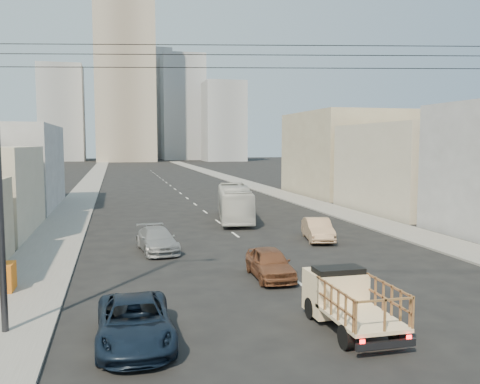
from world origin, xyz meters
name	(u,v)px	position (x,y,z in m)	size (l,w,h in m)	color
ground	(386,349)	(0.00, 0.00, 0.00)	(420.00, 420.00, 0.00)	black
sidewalk_left	(91,183)	(-11.75, 70.00, 0.06)	(3.50, 180.00, 0.12)	slate
sidewalk_right	(235,180)	(11.75, 70.00, 0.06)	(3.50, 180.00, 0.12)	slate
lane_dashes	(178,191)	(0.00, 53.00, 0.01)	(0.15, 104.00, 0.01)	silver
flatbed_pickup	(349,297)	(-0.36, 1.85, 1.09)	(1.95, 4.41, 1.90)	beige
navy_pickup	(135,322)	(-7.41, 2.26, 0.69)	(2.29, 4.98, 1.38)	black
city_bus	(235,203)	(1.49, 26.49, 1.42)	(2.38, 10.16, 2.83)	silver
sedan_brown	(270,263)	(-1.03, 8.67, 0.70)	(1.66, 4.13, 1.41)	brown
sedan_tan	(318,229)	(4.69, 16.73, 0.71)	(1.51, 4.33, 1.43)	tan
sedan_grey	(157,240)	(-5.64, 15.79, 0.68)	(1.92, 4.72, 1.37)	gray
streetlamp_left	(0,137)	(-11.39, 4.00, 6.44)	(2.36, 0.25, 12.00)	#2D2D33
overhead_wires	(369,56)	(0.00, 1.50, 8.97)	(23.01, 5.02, 0.72)	black
bldg_right_mid	(421,168)	(19.50, 28.00, 4.00)	(11.00, 14.00, 8.00)	#B5AA92
bldg_right_far	(349,154)	(20.00, 44.00, 5.00)	(12.00, 16.00, 10.00)	gray
high_rise_tower	(125,75)	(-4.00, 170.00, 30.00)	(20.00, 20.00, 60.00)	gray
midrise_ne	(183,108)	(18.00, 185.00, 20.00)	(16.00, 16.00, 40.00)	#93969B
midrise_nw	(62,113)	(-26.00, 180.00, 17.00)	(15.00, 15.00, 34.00)	#93969B
midrise_back	(149,105)	(6.00, 200.00, 22.00)	(18.00, 18.00, 44.00)	gray
midrise_east	(224,122)	(30.00, 165.00, 14.00)	(14.00, 14.00, 28.00)	#93969B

